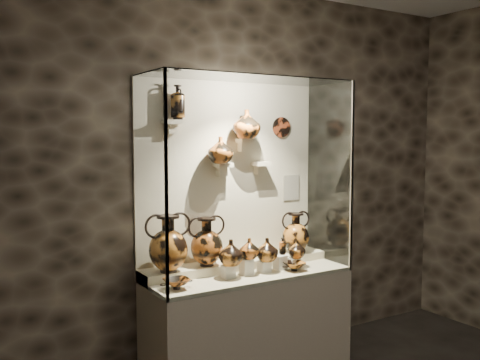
% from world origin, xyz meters
% --- Properties ---
extents(wall_back, '(5.00, 0.02, 3.20)m').
position_xyz_m(wall_back, '(0.00, 2.50, 1.60)').
color(wall_back, black).
rests_on(wall_back, ground).
extents(plinth, '(1.70, 0.60, 0.80)m').
position_xyz_m(plinth, '(0.00, 2.18, 0.40)').
color(plinth, beige).
rests_on(plinth, floor).
extents(front_tier, '(1.68, 0.58, 0.03)m').
position_xyz_m(front_tier, '(0.00, 2.18, 0.82)').
color(front_tier, beige).
rests_on(front_tier, plinth).
extents(rear_tier, '(1.70, 0.25, 0.10)m').
position_xyz_m(rear_tier, '(0.00, 2.35, 0.85)').
color(rear_tier, beige).
rests_on(rear_tier, plinth).
extents(back_panel, '(1.70, 0.03, 1.60)m').
position_xyz_m(back_panel, '(0.00, 2.50, 1.60)').
color(back_panel, beige).
rests_on(back_panel, plinth).
extents(glass_front, '(1.70, 0.01, 1.60)m').
position_xyz_m(glass_front, '(0.00, 1.88, 1.60)').
color(glass_front, white).
rests_on(glass_front, plinth).
extents(glass_left, '(0.01, 0.60, 1.60)m').
position_xyz_m(glass_left, '(-0.85, 2.18, 1.60)').
color(glass_left, white).
rests_on(glass_left, plinth).
extents(glass_right, '(0.01, 0.60, 1.60)m').
position_xyz_m(glass_right, '(0.85, 2.18, 1.60)').
color(glass_right, white).
rests_on(glass_right, plinth).
extents(glass_top, '(1.70, 0.60, 0.01)m').
position_xyz_m(glass_top, '(0.00, 2.18, 2.40)').
color(glass_top, white).
rests_on(glass_top, back_panel).
extents(frame_post_left, '(0.02, 0.02, 1.60)m').
position_xyz_m(frame_post_left, '(-0.84, 1.89, 1.60)').
color(frame_post_left, gray).
rests_on(frame_post_left, plinth).
extents(frame_post_right, '(0.02, 0.02, 1.60)m').
position_xyz_m(frame_post_right, '(0.84, 1.89, 1.60)').
color(frame_post_right, gray).
rests_on(frame_post_right, plinth).
extents(pedestal_a, '(0.09, 0.09, 0.10)m').
position_xyz_m(pedestal_a, '(-0.22, 2.13, 0.88)').
color(pedestal_a, silver).
rests_on(pedestal_a, front_tier).
extents(pedestal_b, '(0.09, 0.09, 0.13)m').
position_xyz_m(pedestal_b, '(-0.05, 2.13, 0.90)').
color(pedestal_b, silver).
rests_on(pedestal_b, front_tier).
extents(pedestal_c, '(0.09, 0.09, 0.09)m').
position_xyz_m(pedestal_c, '(0.12, 2.13, 0.88)').
color(pedestal_c, silver).
rests_on(pedestal_c, front_tier).
extents(pedestal_d, '(0.09, 0.09, 0.12)m').
position_xyz_m(pedestal_d, '(0.28, 2.13, 0.89)').
color(pedestal_d, silver).
rests_on(pedestal_d, front_tier).
extents(pedestal_e, '(0.09, 0.09, 0.08)m').
position_xyz_m(pedestal_e, '(0.42, 2.13, 0.87)').
color(pedestal_e, silver).
rests_on(pedestal_e, front_tier).
extents(bracket_ul, '(0.14, 0.12, 0.04)m').
position_xyz_m(bracket_ul, '(-0.55, 2.42, 2.05)').
color(bracket_ul, beige).
rests_on(bracket_ul, back_panel).
extents(bracket_ca, '(0.14, 0.12, 0.04)m').
position_xyz_m(bracket_ca, '(-0.10, 2.42, 1.70)').
color(bracket_ca, beige).
rests_on(bracket_ca, back_panel).
extents(bracket_cb, '(0.10, 0.12, 0.04)m').
position_xyz_m(bracket_cb, '(0.10, 2.42, 1.90)').
color(bracket_cb, beige).
rests_on(bracket_cb, back_panel).
extents(bracket_cc, '(0.14, 0.12, 0.04)m').
position_xyz_m(bracket_cc, '(0.28, 2.42, 1.70)').
color(bracket_cc, beige).
rests_on(bracket_cc, back_panel).
extents(amphora_left, '(0.46, 0.46, 0.44)m').
position_xyz_m(amphora_left, '(-0.65, 2.29, 1.12)').
color(amphora_left, '#B56822').
rests_on(amphora_left, rear_tier).
extents(amphora_mid, '(0.36, 0.36, 0.39)m').
position_xyz_m(amphora_mid, '(-0.31, 2.31, 1.10)').
color(amphora_mid, '#B0591F').
rests_on(amphora_mid, rear_tier).
extents(amphora_right, '(0.37, 0.37, 0.36)m').
position_xyz_m(amphora_right, '(0.59, 2.33, 1.08)').
color(amphora_right, '#B56822').
rests_on(amphora_right, rear_tier).
extents(jug_a, '(0.22, 0.22, 0.20)m').
position_xyz_m(jug_a, '(-0.20, 2.11, 1.03)').
color(jug_a, '#B56822').
rests_on(jug_a, pedestal_a).
extents(jug_b, '(0.20, 0.20, 0.17)m').
position_xyz_m(jug_b, '(-0.03, 2.12, 1.04)').
color(jug_b, '#B0591F').
rests_on(jug_b, pedestal_b).
extents(jug_c, '(0.19, 0.19, 0.19)m').
position_xyz_m(jug_c, '(0.14, 2.11, 1.02)').
color(jug_c, '#B56822').
rests_on(jug_c, pedestal_c).
extents(jug_e, '(0.16, 0.16, 0.16)m').
position_xyz_m(jug_e, '(0.44, 2.12, 0.99)').
color(jug_e, '#B56822').
rests_on(jug_e, pedestal_e).
extents(lekythos_small, '(0.07, 0.07, 0.16)m').
position_xyz_m(lekythos_small, '(0.31, 2.15, 1.03)').
color(lekythos_small, '#B0591F').
rests_on(lekythos_small, pedestal_d).
extents(kylix_left, '(0.27, 0.24, 0.09)m').
position_xyz_m(kylix_left, '(-0.69, 2.06, 0.88)').
color(kylix_left, '#B0591F').
rests_on(kylix_left, front_tier).
extents(kylix_right, '(0.27, 0.25, 0.09)m').
position_xyz_m(kylix_right, '(0.35, 2.03, 0.87)').
color(kylix_right, '#B56822').
rests_on(kylix_right, front_tier).
extents(lekythos_tall, '(0.16, 0.16, 0.31)m').
position_xyz_m(lekythos_tall, '(-0.51, 2.41, 2.22)').
color(lekythos_tall, '#B56822').
rests_on(lekythos_tall, bracket_ul).
extents(ovoid_vase_a, '(0.25, 0.25, 0.22)m').
position_xyz_m(ovoid_vase_a, '(-0.15, 2.37, 1.83)').
color(ovoid_vase_a, '#B0591F').
rests_on(ovoid_vase_a, bracket_ca).
extents(ovoid_vase_b, '(0.30, 0.30, 0.24)m').
position_xyz_m(ovoid_vase_b, '(0.09, 2.35, 2.04)').
color(ovoid_vase_b, '#B0591F').
rests_on(ovoid_vase_b, bracket_cb).
extents(wall_plate, '(0.18, 0.02, 0.18)m').
position_xyz_m(wall_plate, '(0.53, 2.47, 2.02)').
color(wall_plate, '#9D3E1F').
rests_on(wall_plate, back_panel).
extents(info_placard, '(0.17, 0.01, 0.23)m').
position_xyz_m(info_placard, '(0.65, 2.47, 1.47)').
color(info_placard, beige).
rests_on(info_placard, back_panel).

